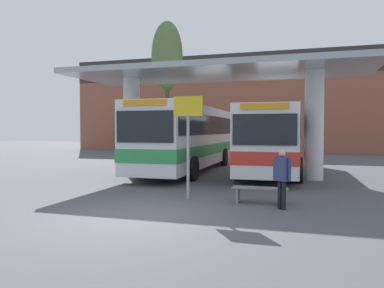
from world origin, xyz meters
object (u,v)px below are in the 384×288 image
at_px(waiting_bench_near_pillar, 260,192).
at_px(info_sign_platform, 188,126).
at_px(pedestrian_waiting, 282,173).
at_px(poplar_tree_behind_left, 167,57).
at_px(transit_bus_center_bay, 273,138).
at_px(parked_car_street, 142,141).
at_px(transit_bus_left_bay, 189,136).

relative_size(waiting_bench_near_pillar, info_sign_platform, 0.50).
xyz_separation_m(pedestrian_waiting, poplar_tree_behind_left, (-9.13, 15.49, 6.44)).
xyz_separation_m(transit_bus_center_bay, waiting_bench_near_pillar, (0.33, -7.99, -1.39)).
bearing_deg(poplar_tree_behind_left, transit_bus_center_bay, -40.09).
xyz_separation_m(info_sign_platform, parked_car_street, (-11.85, 22.47, -1.23)).
distance_m(transit_bus_center_bay, info_sign_platform, 8.13).
height_order(pedestrian_waiting, poplar_tree_behind_left, poplar_tree_behind_left).
xyz_separation_m(waiting_bench_near_pillar, pedestrian_waiting, (0.65, -0.64, 0.62)).
distance_m(transit_bus_left_bay, parked_car_street, 17.72).
relative_size(waiting_bench_near_pillar, poplar_tree_behind_left, 0.16).
bearing_deg(poplar_tree_behind_left, waiting_bench_near_pillar, -60.28).
bearing_deg(info_sign_platform, transit_bus_center_bay, 76.80).
distance_m(transit_bus_left_bay, poplar_tree_behind_left, 9.94).
bearing_deg(transit_bus_left_bay, poplar_tree_behind_left, -62.40).
bearing_deg(waiting_bench_near_pillar, info_sign_platform, 177.58).
bearing_deg(waiting_bench_near_pillar, parked_car_street, 121.87).
xyz_separation_m(transit_bus_center_bay, pedestrian_waiting, (0.98, -8.63, -0.77)).
xyz_separation_m(transit_bus_left_bay, poplar_tree_behind_left, (-3.96, 7.21, 5.59)).
bearing_deg(pedestrian_waiting, poplar_tree_behind_left, 157.07).
xyz_separation_m(transit_bus_left_bay, info_sign_platform, (2.33, -7.54, 0.41)).
distance_m(waiting_bench_near_pillar, parked_car_street, 26.58).
height_order(waiting_bench_near_pillar, pedestrian_waiting, pedestrian_waiting).
distance_m(transit_bus_center_bay, poplar_tree_behind_left, 12.06).
distance_m(transit_bus_left_bay, transit_bus_center_bay, 4.20).
relative_size(transit_bus_center_bay, parked_car_street, 2.69).
bearing_deg(parked_car_street, pedestrian_waiting, -57.04).
xyz_separation_m(waiting_bench_near_pillar, info_sign_platform, (-2.18, 0.09, 1.88)).
height_order(waiting_bench_near_pillar, poplar_tree_behind_left, poplar_tree_behind_left).
xyz_separation_m(pedestrian_waiting, parked_car_street, (-14.68, 23.20, 0.03)).
bearing_deg(pedestrian_waiting, waiting_bench_near_pillar, 172.13).
distance_m(poplar_tree_behind_left, parked_car_street, 11.46).
height_order(transit_bus_center_bay, poplar_tree_behind_left, poplar_tree_behind_left).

